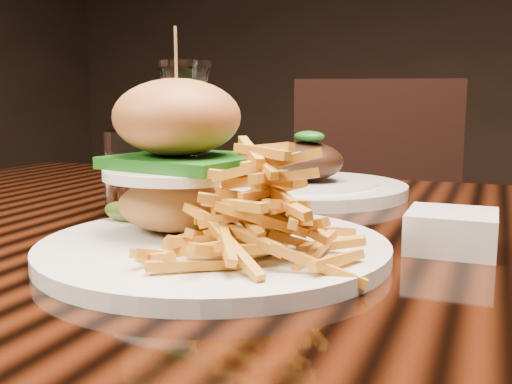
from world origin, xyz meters
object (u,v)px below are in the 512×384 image
at_px(burger_plate, 212,193).
at_px(wine_glass, 185,102).
at_px(dining_table, 333,291).
at_px(far_dish, 304,182).
at_px(chair_far, 377,235).

bearing_deg(burger_plate, wine_glass, 147.53).
height_order(dining_table, far_dish, far_dish).
distance_m(far_dish, chair_far, 0.71).
xyz_separation_m(far_dish, chair_far, (-0.00, 0.67, -0.23)).
xyz_separation_m(burger_plate, wine_glass, (-0.14, 0.20, 0.08)).
xyz_separation_m(wine_glass, chair_far, (0.11, 0.85, -0.36)).
xyz_separation_m(burger_plate, chair_far, (-0.03, 1.05, -0.27)).
height_order(wine_glass, chair_far, chair_far).
relative_size(burger_plate, chair_far, 0.36).
xyz_separation_m(dining_table, far_dish, (-0.11, 0.22, 0.10)).
distance_m(dining_table, far_dish, 0.26).
xyz_separation_m(burger_plate, far_dish, (-0.03, 0.38, -0.04)).
bearing_deg(burger_plate, far_dish, 117.33).
height_order(dining_table, burger_plate, burger_plate).
relative_size(burger_plate, far_dish, 1.05).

